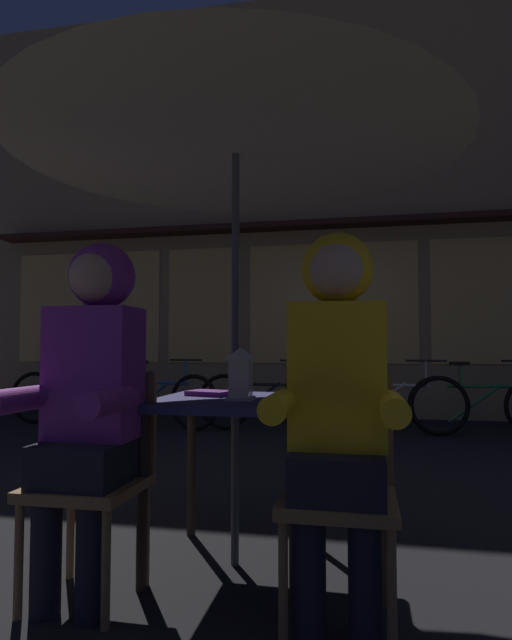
{
  "coord_description": "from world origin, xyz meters",
  "views": [
    {
      "loc": [
        0.57,
        -2.31,
        0.97
      ],
      "look_at": [
        0.0,
        0.48,
        1.12
      ],
      "focal_mm": 29.24,
      "sensor_mm": 36.0,
      "label": 1
    }
  ],
  "objects_px": {
    "patio_umbrella": "(236,115)",
    "bicycle_nearest": "(71,397)",
    "chair_right": "(339,479)",
    "book": "(210,393)",
    "person_left_hooded": "(91,379)",
    "bicycle_third": "(266,402)",
    "bicycle_fourth": "(390,403)",
    "bicycle_second": "(158,399)",
    "chair_left": "(97,467)",
    "lantern": "(241,372)",
    "person_right_hooded": "(337,382)",
    "bicycle_fifth": "(486,404)",
    "cafe_table": "(235,421)"
  },
  "relations": [
    {
      "from": "cafe_table",
      "to": "bicycle_nearest",
      "type": "distance_m",
      "value": 4.84
    },
    {
      "from": "person_left_hooded",
      "to": "bicycle_nearest",
      "type": "distance_m",
      "value": 4.92
    },
    {
      "from": "lantern",
      "to": "bicycle_fourth",
      "type": "relative_size",
      "value": 0.14
    },
    {
      "from": "chair_right",
      "to": "bicycle_third",
      "type": "xyz_separation_m",
      "value": [
        -1.01,
        4.01,
        -0.14
      ]
    },
    {
      "from": "person_right_hooded",
      "to": "bicycle_fifth",
      "type": "height_order",
      "value": "person_right_hooded"
    },
    {
      "from": "bicycle_nearest",
      "to": "cafe_table",
      "type": "bearing_deg",
      "value": -50.73
    },
    {
      "from": "person_right_hooded",
      "to": "chair_right",
      "type": "bearing_deg",
      "value": 90.0
    },
    {
      "from": "person_left_hooded",
      "to": "bicycle_second",
      "type": "bearing_deg",
      "value": 108.64
    },
    {
      "from": "patio_umbrella",
      "to": "person_right_hooded",
      "type": "xyz_separation_m",
      "value": [
        0.48,
        -0.43,
        -1.21
      ]
    },
    {
      "from": "bicycle_second",
      "to": "bicycle_fourth",
      "type": "relative_size",
      "value": 0.98
    },
    {
      "from": "lantern",
      "to": "bicycle_second",
      "type": "bearing_deg",
      "value": 116.94
    },
    {
      "from": "patio_umbrella",
      "to": "bicycle_nearest",
      "type": "relative_size",
      "value": 1.37
    },
    {
      "from": "lantern",
      "to": "bicycle_second",
      "type": "height_order",
      "value": "lantern"
    },
    {
      "from": "cafe_table",
      "to": "person_right_hooded",
      "type": "distance_m",
      "value": 0.67
    },
    {
      "from": "chair_right",
      "to": "bicycle_second",
      "type": "xyz_separation_m",
      "value": [
        -2.34,
        4.03,
        -0.14
      ]
    },
    {
      "from": "chair_right",
      "to": "bicycle_nearest",
      "type": "xyz_separation_m",
      "value": [
        -3.54,
        4.11,
        -0.14
      ]
    },
    {
      "from": "bicycle_third",
      "to": "bicycle_fourth",
      "type": "height_order",
      "value": "same"
    },
    {
      "from": "chair_right",
      "to": "book",
      "type": "relative_size",
      "value": 4.35
    },
    {
      "from": "person_right_hooded",
      "to": "bicycle_third",
      "type": "xyz_separation_m",
      "value": [
        -1.01,
        4.07,
        -0.5
      ]
    },
    {
      "from": "lantern",
      "to": "book",
      "type": "xyz_separation_m",
      "value": [
        -0.19,
        0.18,
        -0.11
      ]
    },
    {
      "from": "chair_right",
      "to": "person_left_hooded",
      "type": "height_order",
      "value": "person_left_hooded"
    },
    {
      "from": "chair_left",
      "to": "bicycle_nearest",
      "type": "height_order",
      "value": "chair_left"
    },
    {
      "from": "bicycle_second",
      "to": "chair_left",
      "type": "bearing_deg",
      "value": -71.12
    },
    {
      "from": "bicycle_nearest",
      "to": "lantern",
      "type": "bearing_deg",
      "value": -50.94
    },
    {
      "from": "person_left_hooded",
      "to": "chair_right",
      "type": "bearing_deg",
      "value": 3.39
    },
    {
      "from": "patio_umbrella",
      "to": "person_right_hooded",
      "type": "distance_m",
      "value": 1.37
    },
    {
      "from": "bicycle_second",
      "to": "patio_umbrella",
      "type": "bearing_deg",
      "value": -63.09
    },
    {
      "from": "patio_umbrella",
      "to": "bicycle_fifth",
      "type": "xyz_separation_m",
      "value": [
        1.9,
        3.82,
        -1.71
      ]
    },
    {
      "from": "patio_umbrella",
      "to": "bicycle_fourth",
      "type": "bearing_deg",
      "value": 76.99
    },
    {
      "from": "chair_left",
      "to": "bicycle_fourth",
      "type": "bearing_deg",
      "value": 71.96
    },
    {
      "from": "person_left_hooded",
      "to": "person_right_hooded",
      "type": "height_order",
      "value": "same"
    },
    {
      "from": "cafe_table",
      "to": "bicycle_fifth",
      "type": "bearing_deg",
      "value": 63.52
    },
    {
      "from": "bicycle_fifth",
      "to": "person_right_hooded",
      "type": "bearing_deg",
      "value": -108.53
    },
    {
      "from": "patio_umbrella",
      "to": "book",
      "type": "bearing_deg",
      "value": 147.1
    },
    {
      "from": "bicycle_second",
      "to": "cafe_table",
      "type": "bearing_deg",
      "value": -63.09
    },
    {
      "from": "chair_right",
      "to": "bicycle_fifth",
      "type": "distance_m",
      "value": 4.42
    },
    {
      "from": "person_left_hooded",
      "to": "bicycle_fifth",
      "type": "xyz_separation_m",
      "value": [
        2.38,
        4.24,
        -0.5
      ]
    },
    {
      "from": "person_left_hooded",
      "to": "bicycle_fourth",
      "type": "xyz_separation_m",
      "value": [
        1.36,
        4.23,
        -0.5
      ]
    },
    {
      "from": "cafe_table",
      "to": "person_left_hooded",
      "type": "bearing_deg",
      "value": -138.43
    },
    {
      "from": "person_right_hooded",
      "to": "bicycle_fourth",
      "type": "distance_m",
      "value": 4.28
    },
    {
      "from": "bicycle_second",
      "to": "book",
      "type": "distance_m",
      "value": 3.98
    },
    {
      "from": "book",
      "to": "chair_right",
      "type": "bearing_deg",
      "value": -20.5
    },
    {
      "from": "bicycle_third",
      "to": "bicycle_fourth",
      "type": "relative_size",
      "value": 1.0
    },
    {
      "from": "bicycle_nearest",
      "to": "bicycle_fifth",
      "type": "relative_size",
      "value": 1.01
    },
    {
      "from": "chair_right",
      "to": "bicycle_fourth",
      "type": "bearing_deg",
      "value": 84.54
    },
    {
      "from": "chair_right",
      "to": "book",
      "type": "height_order",
      "value": "chair_right"
    },
    {
      "from": "chair_right",
      "to": "person_left_hooded",
      "type": "bearing_deg",
      "value": -176.61
    },
    {
      "from": "bicycle_fourth",
      "to": "book",
      "type": "distance_m",
      "value": 3.87
    },
    {
      "from": "person_left_hooded",
      "to": "book",
      "type": "height_order",
      "value": "person_left_hooded"
    },
    {
      "from": "chair_right",
      "to": "person_right_hooded",
      "type": "distance_m",
      "value": 0.36
    }
  ]
}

